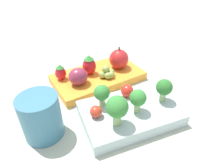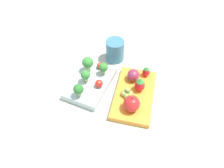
{
  "view_description": "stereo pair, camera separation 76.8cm",
  "coord_description": "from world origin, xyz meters",
  "views": [
    {
      "loc": [
        0.18,
        0.32,
        0.28
      ],
      "look_at": [
        0.01,
        -0.0,
        0.04
      ],
      "focal_mm": 32.0,
      "sensor_mm": 36.0,
      "label": 1
    },
    {
      "loc": [
        -0.39,
        -0.12,
        0.54
      ],
      "look_at": [
        0.01,
        -0.0,
        0.04
      ],
      "focal_mm": 32.0,
      "sensor_mm": 36.0,
      "label": 2
    }
  ],
  "objects": [
    {
      "name": "strawberry_0",
      "position": [
        0.1,
        -0.1,
        0.04
      ],
      "size": [
        0.03,
        0.03,
        0.04
      ],
      "color": "red",
      "rests_on": "bento_box_fruit"
    },
    {
      "name": "broccoli_floret_1",
      "position": [
        0.06,
        0.04,
        0.06
      ],
      "size": [
        0.03,
        0.03,
        0.05
      ],
      "color": "#93B770",
      "rests_on": "bento_box_savoury"
    },
    {
      "name": "drinking_cup",
      "position": [
        0.17,
        0.04,
        0.04
      ],
      "size": [
        0.07,
        0.07,
        0.08
      ],
      "color": "teal",
      "rests_on": "ground_plane"
    },
    {
      "name": "cherry_tomato_0",
      "position": [
        -0.0,
        0.04,
        0.04
      ],
      "size": [
        0.03,
        0.03,
        0.03
      ],
      "color": "red",
      "rests_on": "bento_box_savoury"
    },
    {
      "name": "bento_box_fruit",
      "position": [
        0.01,
        -0.08,
        0.01
      ],
      "size": [
        0.23,
        0.14,
        0.02
      ],
      "color": "orange",
      "rests_on": "ground_plane"
    },
    {
      "name": "cherry_tomato_1",
      "position": [
        0.08,
        0.07,
        0.04
      ],
      "size": [
        0.02,
        0.02,
        0.02
      ],
      "color": "red",
      "rests_on": "bento_box_savoury"
    },
    {
      "name": "strawberry_1",
      "position": [
        0.03,
        -0.09,
        0.04
      ],
      "size": [
        0.03,
        0.03,
        0.05
      ],
      "color": "red",
      "rests_on": "bento_box_fruit"
    },
    {
      "name": "broccoli_floret_0",
      "position": [
        0.06,
        0.1,
        0.06
      ],
      "size": [
        0.04,
        0.04,
        0.06
      ],
      "color": "#93B770",
      "rests_on": "bento_box_savoury"
    },
    {
      "name": "plum",
      "position": [
        0.07,
        -0.06,
        0.04
      ],
      "size": [
        0.04,
        0.04,
        0.04
      ],
      "color": "#892D47",
      "rests_on": "bento_box_fruit"
    },
    {
      "name": "broccoli_floret_3",
      "position": [
        -0.05,
        0.09,
        0.06
      ],
      "size": [
        0.03,
        0.03,
        0.05
      ],
      "color": "#93B770",
      "rests_on": "bento_box_savoury"
    },
    {
      "name": "broccoli_floret_2",
      "position": [
        0.01,
        0.09,
        0.06
      ],
      "size": [
        0.03,
        0.03,
        0.05
      ],
      "color": "#93B770",
      "rests_on": "bento_box_savoury"
    },
    {
      "name": "bento_box_savoury",
      "position": [
        0.01,
        0.08,
        0.01
      ],
      "size": [
        0.2,
        0.14,
        0.03
      ],
      "color": "silver",
      "rests_on": "ground_plane"
    },
    {
      "name": "ground_plane",
      "position": [
        0.0,
        0.0,
        0.0
      ],
      "size": [
        4.0,
        4.0,
        0.0
      ],
      "primitive_type": "plane",
      "color": "#ADB7A3"
    },
    {
      "name": "apple",
      "position": [
        -0.05,
        -0.08,
        0.04
      ],
      "size": [
        0.05,
        0.05,
        0.06
      ],
      "color": "red",
      "rests_on": "bento_box_fruit"
    },
    {
      "name": "grape_cluster",
      "position": [
        -0.0,
        -0.06,
        0.03
      ],
      "size": [
        0.04,
        0.04,
        0.03
      ],
      "color": "#8EA84C",
      "rests_on": "bento_box_fruit"
    }
  ]
}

